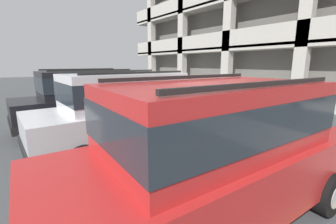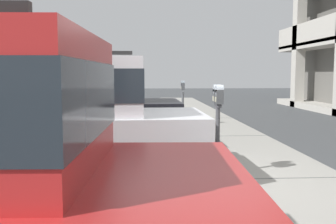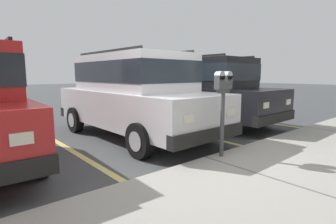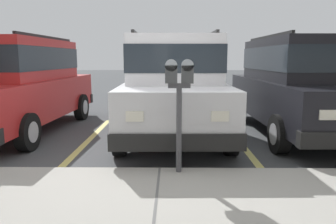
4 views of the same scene
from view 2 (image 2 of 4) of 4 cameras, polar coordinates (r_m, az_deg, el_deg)
ground_plane at (r=5.87m, az=4.50°, el=-11.85°), size 80.00×80.00×0.10m
sidewalk at (r=6.15m, az=16.79°, el=-10.19°), size 40.00×2.20×0.12m
silver_suv at (r=5.95m, az=-17.71°, el=-0.65°), size 2.09×4.82×2.03m
red_sedan at (r=8.54m, az=-14.32°, el=1.31°), size 2.09×4.82×2.03m
parking_meter_near at (r=5.93m, az=7.61°, el=0.60°), size 0.35×0.12×1.44m
parking_meter_far at (r=11.69m, az=2.26°, el=2.45°), size 0.15×0.12×1.41m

